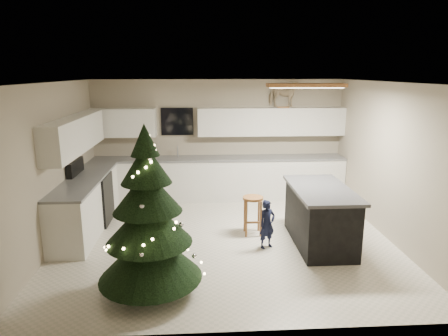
{
  "coord_description": "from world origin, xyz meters",
  "views": [
    {
      "loc": [
        -0.4,
        -6.3,
        2.76
      ],
      "look_at": [
        0.0,
        0.35,
        1.15
      ],
      "focal_mm": 32.0,
      "sensor_mm": 36.0,
      "label": 1
    }
  ],
  "objects": [
    {
      "name": "bar_stool",
      "position": [
        0.49,
        0.18,
        0.51
      ],
      "size": [
        0.35,
        0.35,
        0.67
      ],
      "rotation": [
        0.0,
        0.0,
        0.17
      ],
      "color": "#925F2D",
      "rests_on": "ground_plane"
    },
    {
      "name": "room_shell",
      "position": [
        0.02,
        0.0,
        1.75
      ],
      "size": [
        5.52,
        5.02,
        2.61
      ],
      "color": "gray",
      "rests_on": "ground_plane"
    },
    {
      "name": "ground_plane",
      "position": [
        0.0,
        0.0,
        0.0
      ],
      "size": [
        5.5,
        5.5,
        0.0
      ],
      "primitive_type": "plane",
      "color": "beige"
    },
    {
      "name": "toddler",
      "position": [
        0.65,
        -0.38,
        0.4
      ],
      "size": [
        0.34,
        0.3,
        0.79
      ],
      "primitive_type": "imported",
      "rotation": [
        0.0,
        0.0,
        0.48
      ],
      "color": "black",
      "rests_on": "ground_plane"
    },
    {
      "name": "island",
      "position": [
        1.53,
        -0.28,
        0.48
      ],
      "size": [
        0.9,
        1.7,
        0.95
      ],
      "color": "black",
      "rests_on": "ground_plane"
    },
    {
      "name": "christmas_tree",
      "position": [
        -1.06,
        -1.6,
        0.89
      ],
      "size": [
        1.36,
        1.31,
        2.18
      ],
      "rotation": [
        0.0,
        0.0,
        0.16
      ],
      "color": "#3F2816",
      "rests_on": "ground_plane"
    },
    {
      "name": "rocking_horse",
      "position": [
        1.41,
        2.33,
        2.29
      ],
      "size": [
        0.69,
        0.42,
        0.56
      ],
      "rotation": [
        0.0,
        0.0,
        1.35
      ],
      "color": "#925F2D",
      "rests_on": "cabinetry"
    },
    {
      "name": "cabinetry",
      "position": [
        -0.91,
        1.65,
        0.76
      ],
      "size": [
        5.5,
        3.2,
        2.0
      ],
      "color": "silver",
      "rests_on": "ground_plane"
    }
  ]
}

